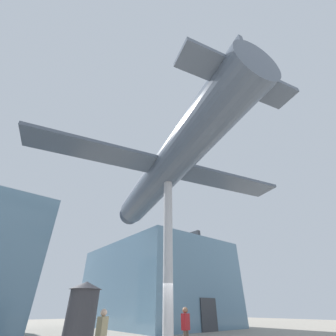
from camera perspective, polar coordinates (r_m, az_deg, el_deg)
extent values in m
cube|color=#60849E|center=(27.49, -3.32, -27.50)|extent=(10.61, 14.82, 7.46)
cube|color=#383A3F|center=(28.10, -3.05, -19.28)|extent=(0.36, 14.08, 0.60)
cube|color=#383A3F|center=(21.83, 10.36, -32.73)|extent=(1.80, 0.12, 2.30)
cylinder|color=#B7B7BC|center=(11.27, 0.00, -20.89)|extent=(0.45, 0.45, 7.50)
cylinder|color=#4C5666|center=(13.04, 0.00, 0.00)|extent=(5.81, 14.65, 1.98)
cube|color=#4C5666|center=(13.04, 0.00, 0.00)|extent=(14.95, 5.64, 0.18)
cube|color=#4C5666|center=(9.12, 17.70, 20.92)|extent=(4.90, 2.25, 0.18)
cube|color=#4C5666|center=(9.92, 16.68, 24.44)|extent=(0.47, 1.11, 1.90)
cone|color=#4C5666|center=(19.79, -9.38, -11.15)|extent=(1.92, 1.51, 1.69)
sphere|color=black|center=(20.46, -9.95, -11.80)|extent=(0.44, 0.44, 0.44)
cube|color=maroon|center=(11.78, 4.47, -34.37)|extent=(0.45, 0.33, 0.60)
sphere|color=brown|center=(11.77, 4.37, -32.33)|extent=(0.24, 0.24, 0.24)
cube|color=#998C66|center=(9.95, -16.39, -34.11)|extent=(0.46, 0.40, 0.57)
sphere|color=beige|center=(9.94, -15.98, -31.81)|extent=(0.23, 0.23, 0.23)
cylinder|color=#333338|center=(7.91, -21.81, -34.22)|extent=(0.82, 0.82, 2.04)
cone|color=#2D2D33|center=(7.91, -20.02, -26.22)|extent=(0.94, 0.94, 0.20)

